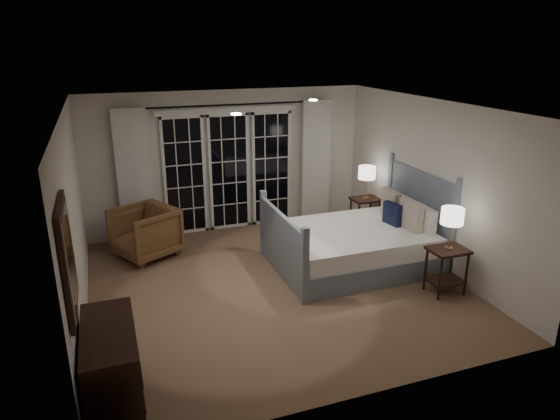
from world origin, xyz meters
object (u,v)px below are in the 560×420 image
object	(u,v)px
dresser	(112,368)
bed	(357,244)
nightstand_left	(447,264)
armchair	(145,232)
nightstand_right	(365,210)
lamp_right	(367,173)
lamp_left	(452,217)

from	to	relation	value
dresser	bed	bearing A→B (deg)	29.10
nightstand_left	armchair	distance (m)	4.57
bed	nightstand_right	size ratio (longest dim) A/B	3.78
nightstand_left	lamp_right	distance (m)	2.52
nightstand_left	lamp_left	world-z (taller)	lamp_left
bed	nightstand_left	xyz separation A→B (m)	(0.71, -1.22, 0.08)
nightstand_right	armchair	bearing A→B (deg)	176.75
dresser	lamp_right	bearing A→B (deg)	36.01
nightstand_left	armchair	bearing A→B (deg)	144.61
lamp_left	dresser	bearing A→B (deg)	-169.54
bed	lamp_left	size ratio (longest dim) A/B	4.14
dresser	nightstand_right	bearing A→B (deg)	36.01
dresser	armchair	bearing A→B (deg)	79.67
lamp_right	dresser	bearing A→B (deg)	-143.99
nightstand_left	armchair	xyz separation A→B (m)	(-3.72, 2.65, -0.02)
bed	nightstand_right	world-z (taller)	bed
nightstand_right	bed	bearing A→B (deg)	-123.77
nightstand_left	nightstand_right	size ratio (longest dim) A/B	1.03
bed	dresser	xyz separation A→B (m)	(-3.64, -2.03, 0.06)
nightstand_left	lamp_right	bearing A→B (deg)	87.76
nightstand_right	armchair	size ratio (longest dim) A/B	0.71
nightstand_left	dresser	bearing A→B (deg)	-169.54
lamp_left	nightstand_left	bearing A→B (deg)	90.00
lamp_left	dresser	size ratio (longest dim) A/B	0.50
lamp_left	dresser	world-z (taller)	lamp_left
lamp_right	dresser	distance (m)	5.54
bed	lamp_left	distance (m)	1.61
bed	dresser	distance (m)	4.17
lamp_right	armchair	xyz separation A→B (m)	(-3.82, 0.22, -0.69)
nightstand_right	lamp_left	size ratio (longest dim) A/B	1.10
nightstand_right	lamp_right	bearing A→B (deg)	-153.43
lamp_left	lamp_right	xyz separation A→B (m)	(0.09, 2.43, -0.01)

